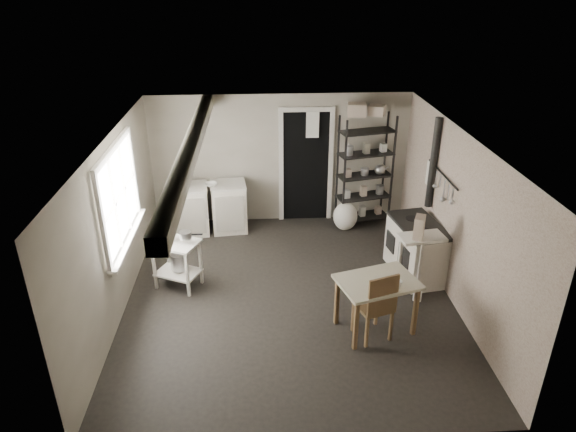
{
  "coord_description": "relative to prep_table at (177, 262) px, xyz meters",
  "views": [
    {
      "loc": [
        -0.39,
        -6.04,
        4.15
      ],
      "look_at": [
        0.0,
        0.3,
        1.1
      ],
      "focal_mm": 32.0,
      "sensor_mm": 36.0,
      "label": 1
    }
  ],
  "objects": [
    {
      "name": "chair",
      "position": [
        2.55,
        -1.29,
        0.08
      ],
      "size": [
        0.51,
        0.52,
        0.97
      ],
      "primitive_type": null,
      "rotation": [
        0.0,
        0.0,
        0.33
      ],
      "color": "brown",
      "rests_on": "ground"
    },
    {
      "name": "storage_box_a",
      "position": [
        2.83,
        1.89,
        1.61
      ],
      "size": [
        0.33,
        0.29,
        0.2
      ],
      "primitive_type": "cube",
      "rotation": [
        0.0,
        0.0,
        -0.12
      ],
      "color": "beige",
      "rests_on": "shelf_rack"
    },
    {
      "name": "doorway",
      "position": [
        2.03,
        2.12,
        0.6
      ],
      "size": [
        0.96,
        0.1,
        2.08
      ],
      "primitive_type": null,
      "color": "silver",
      "rests_on": "ground"
    },
    {
      "name": "shelf_rack",
      "position": [
        3.04,
        1.89,
        0.55
      ],
      "size": [
        0.99,
        0.57,
        1.98
      ],
      "primitive_type": null,
      "rotation": [
        0.0,
        0.0,
        0.23
      ],
      "color": "black",
      "rests_on": "ground"
    },
    {
      "name": "bucket",
      "position": [
        0.01,
        0.04,
        -0.02
      ],
      "size": [
        0.28,
        0.28,
        0.25
      ],
      "primitive_type": "cylinder",
      "rotation": [
        0.0,
        0.0,
        0.29
      ],
      "color": "silver",
      "rests_on": "prep_table"
    },
    {
      "name": "wall_right",
      "position": [
        3.83,
        -0.35,
        0.75
      ],
      "size": [
        0.02,
        5.0,
        2.3
      ],
      "primitive_type": "cube",
      "color": "#A09989",
      "rests_on": "ground"
    },
    {
      "name": "prep_table",
      "position": [
        0.0,
        0.0,
        0.0
      ],
      "size": [
        0.76,
        0.67,
        0.72
      ],
      "primitive_type": null,
      "rotation": [
        0.0,
        0.0,
        -0.43
      ],
      "color": "silver",
      "rests_on": "ground"
    },
    {
      "name": "window",
      "position": [
        -0.64,
        -0.15,
        1.1
      ],
      "size": [
        0.12,
        1.76,
        1.28
      ],
      "primitive_type": null,
      "color": "silver",
      "rests_on": "wall_left"
    },
    {
      "name": "side_ledge",
      "position": [
        3.35,
        -0.45,
        0.03
      ],
      "size": [
        0.65,
        0.41,
        0.94
      ],
      "primitive_type": null,
      "rotation": [
        0.0,
        0.0,
        0.14
      ],
      "color": "silver",
      "rests_on": "ground"
    },
    {
      "name": "wall_back",
      "position": [
        1.58,
        2.15,
        0.75
      ],
      "size": [
        4.5,
        0.02,
        2.3
      ],
      "primitive_type": "cube",
      "color": "#A09989",
      "rests_on": "ground"
    },
    {
      "name": "work_table",
      "position": [
        2.61,
        -1.16,
        -0.02
      ],
      "size": [
        1.1,
        0.91,
        0.72
      ],
      "primitive_type": null,
      "rotation": [
        0.0,
        0.0,
        0.29
      ],
      "color": "beige",
      "rests_on": "ground"
    },
    {
      "name": "ceiling_beam",
      "position": [
        0.38,
        -0.35,
        1.8
      ],
      "size": [
        0.18,
        5.0,
        0.18
      ],
      "primitive_type": null,
      "color": "silver",
      "rests_on": "ceiling"
    },
    {
      "name": "storage_box_b",
      "position": [
        3.18,
        1.91,
        1.59
      ],
      "size": [
        0.33,
        0.32,
        0.16
      ],
      "primitive_type": "cube",
      "rotation": [
        0.0,
        0.0,
        -0.41
      ],
      "color": "beige",
      "rests_on": "shelf_rack"
    },
    {
      "name": "floor",
      "position": [
        1.58,
        -0.35,
        -0.4
      ],
      "size": [
        5.0,
        5.0,
        0.0
      ],
      "primitive_type": "plane",
      "color": "black",
      "rests_on": "ground"
    },
    {
      "name": "mixing_bowl",
      "position": [
        0.38,
        1.7,
        0.55
      ],
      "size": [
        0.3,
        0.3,
        0.07
      ],
      "primitive_type": "imported",
      "rotation": [
        0.0,
        0.0,
        0.09
      ],
      "color": "white",
      "rests_on": "base_cabinets"
    },
    {
      "name": "wallpaper_panel",
      "position": [
        3.82,
        -0.35,
        0.75
      ],
      "size": [
        0.01,
        5.0,
        2.3
      ],
      "primitive_type": null,
      "color": "#BAA997",
      "rests_on": "wall_right"
    },
    {
      "name": "wall_left",
      "position": [
        -0.67,
        -0.35,
        0.75
      ],
      "size": [
        0.02,
        5.0,
        2.3
      ],
      "primitive_type": "cube",
      "color": "#A09989",
      "rests_on": "ground"
    },
    {
      "name": "wall_front",
      "position": [
        1.58,
        -2.85,
        0.75
      ],
      "size": [
        4.5,
        0.02,
        2.3
      ],
      "primitive_type": "cube",
      "color": "#A09989",
      "rests_on": "ground"
    },
    {
      "name": "stovepipe",
      "position": [
        3.76,
        0.59,
        1.19
      ],
      "size": [
        0.15,
        0.15,
        1.54
      ],
      "primitive_type": null,
      "rotation": [
        0.0,
        0.0,
        0.32
      ],
      "color": "black",
      "rests_on": "stove"
    },
    {
      "name": "base_cabinets",
      "position": [
        0.34,
        1.75,
        0.06
      ],
      "size": [
        1.36,
        0.69,
        0.86
      ],
      "primitive_type": null,
      "rotation": [
        0.0,
        0.0,
        0.1
      ],
      "color": "silver",
      "rests_on": "ground"
    },
    {
      "name": "utensil_rail",
      "position": [
        3.77,
        0.25,
        1.15
      ],
      "size": [
        0.06,
        1.2,
        0.44
      ],
      "primitive_type": null,
      "color": "silver",
      "rests_on": "wall_right"
    },
    {
      "name": "counter_cup",
      "position": [
        -0.02,
        1.69,
        0.57
      ],
      "size": [
        0.17,
        0.17,
        0.1
      ],
      "primitive_type": "imported",
      "rotation": [
        0.0,
        0.0,
        0.42
      ],
      "color": "white",
      "rests_on": "base_cabinets"
    },
    {
      "name": "flour_sack",
      "position": [
        2.69,
        1.63,
        -0.16
      ],
      "size": [
        0.49,
        0.44,
        0.51
      ],
      "primitive_type": "ellipsoid",
      "rotation": [
        0.0,
        0.0,
        -0.19
      ],
      "color": "white",
      "rests_on": "ground"
    },
    {
      "name": "saucepan",
      "position": [
        0.15,
        -0.04,
        0.45
      ],
      "size": [
        0.22,
        0.22,
        0.1
      ],
      "primitive_type": "cylinder",
      "rotation": [
        0.0,
        0.0,
        -0.37
      ],
      "color": "silver",
      "rests_on": "prep_table"
    },
    {
      "name": "table_cup",
      "position": [
        2.82,
        -1.31,
        0.4
      ],
      "size": [
        0.1,
        0.1,
        0.09
      ],
      "primitive_type": "imported",
      "rotation": [
        0.0,
        0.0,
        0.05
      ],
      "color": "white",
      "rests_on": "work_table"
    },
    {
      "name": "shelf_jar",
      "position": [
        2.72,
        1.87,
        0.97
      ],
      "size": [
        0.1,
        0.1,
        0.19
      ],
      "primitive_type": "imported",
      "rotation": [
        0.0,
        0.0,
        0.2
      ],
      "color": "white",
      "rests_on": "shelf_rack"
    },
    {
      "name": "floor_crock",
      "position": [
        3.35,
        -0.58,
        -0.33
      ],
      "size": [
        0.14,
        0.14,
        0.15
      ],
      "primitive_type": "cylinder",
      "rotation": [
        0.0,
        0.0,
        -0.19
      ],
      "color": "white",
      "rests_on": "ground"
    },
    {
      "name": "ceiling",
      "position": [
        1.58,
        -0.35,
        1.9
      ],
      "size": [
        5.0,
        5.0,
        0.0
      ],
      "primitive_type": "plane",
      "rotation": [
        3.14,
        0.0,
        0.0
      ],
      "color": "silver",
      "rests_on": "wall_back"
    },
    {
      "name": "stockpot",
      "position": [
        -0.13,
        0.06,
        0.54
      ],
      "size": [
        0.31,
        0.31,
        0.27
      ],
      "primitive_type": "cylinder",
      "rotation": [
        0.0,
        0.0,
        -0.31
      ],
      "color": "silver",
      "rests_on": "prep_table"
    },
    {
      "name": "oats_box",
      "position": [
        3.28,
        -0.49,
        0.61
      ],
      "size": [
        0.2,
        0.24,
        0.31
      ],
      "primitive_type": "cube",
      "rotation": [
        0.0,
        0.0,
        -0.42
      ],
      "color": "beige",
      "rests_on": "side_ledge"
    },
    {
      "name": "stove",
      "position": [
        3.5,
        0.12,
        0.04
      ],
      "size": [
        0.75,
        1.14,
        0.83
      ],
      "primitive_type": null,
      "rotation": [
        0.0,
        0.0,
        0.16
      ],
      "color": "silver",
      "rests_on": "ground"
    }
  ]
}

